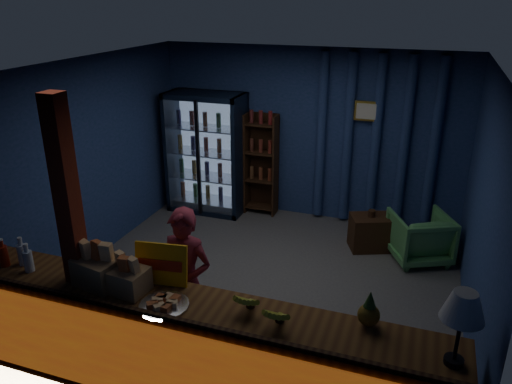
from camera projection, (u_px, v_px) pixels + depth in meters
ground at (261, 283)px, 6.09m from camera, size 4.60×4.60×0.00m
room_walls at (262, 161)px, 5.51m from camera, size 4.60×4.60×4.60m
counter at (189, 349)px, 4.24m from camera, size 4.40×0.57×0.99m
support_post at (74, 244)px, 4.27m from camera, size 0.16×0.16×2.60m
beverage_cooler at (208, 153)px, 7.90m from camera, size 1.20×0.62×1.90m
bottle_shelf at (262, 165)px, 7.81m from camera, size 0.50×0.28×1.60m
curtain_folds at (376, 142)px, 7.17m from camera, size 1.74×0.14×2.50m
framed_picture at (367, 111)px, 7.01m from camera, size 0.36×0.04×0.28m
shopkeeper at (186, 282)px, 4.75m from camera, size 0.55×0.37×1.48m
green_chair at (420, 237)px, 6.52m from camera, size 0.94×0.95×0.65m
side_table at (370, 232)px, 6.84m from camera, size 0.63×0.56×0.57m
yellow_sign at (161, 264)px, 4.27m from camera, size 0.47×0.16×0.37m
soda_bottles at (13, 254)px, 4.59m from camera, size 0.51×0.17×0.28m
snack_box_left at (99, 269)px, 4.29m from camera, size 0.43×0.38×0.40m
snack_box_centre at (128, 279)px, 4.18m from camera, size 0.34×0.29×0.34m
pastry_tray at (164, 304)px, 4.01m from camera, size 0.41×0.41×0.07m
banana_bunches at (263, 307)px, 3.86m from camera, size 0.52×0.30×0.17m
table_lamp at (463, 309)px, 3.23m from camera, size 0.29×0.29×0.57m
pineapple at (369, 312)px, 3.74m from camera, size 0.17×0.17×0.29m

